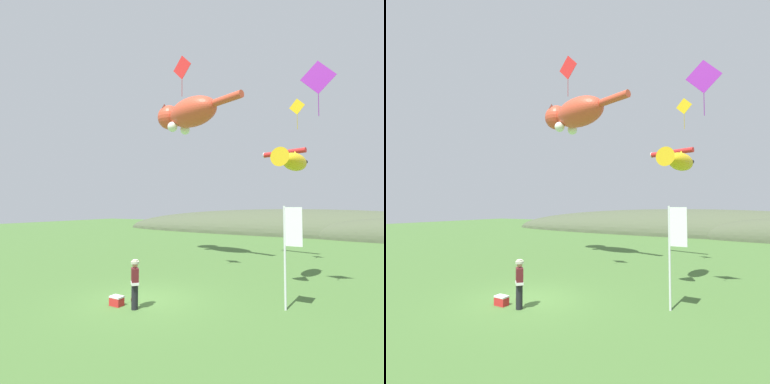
% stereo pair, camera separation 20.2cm
% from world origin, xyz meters
% --- Properties ---
extents(ground_plane, '(120.00, 120.00, 0.00)m').
position_xyz_m(ground_plane, '(0.00, 0.00, 0.00)').
color(ground_plane, '#477033').
extents(distant_hill_ridge, '(57.88, 14.33, 6.74)m').
position_xyz_m(distant_hill_ridge, '(1.46, 33.43, 0.00)').
color(distant_hill_ridge, '#4C563D').
rests_on(distant_hill_ridge, ground).
extents(festival_attendant, '(0.48, 0.48, 1.77)m').
position_xyz_m(festival_attendant, '(0.36, -0.90, 0.95)').
color(festival_attendant, black).
rests_on(festival_attendant, ground).
extents(kite_spool, '(0.13, 0.21, 0.21)m').
position_xyz_m(kite_spool, '(-0.23, -0.25, 0.11)').
color(kite_spool, olive).
rests_on(kite_spool, ground).
extents(picnic_cooler, '(0.50, 0.34, 0.36)m').
position_xyz_m(picnic_cooler, '(-0.50, -0.92, 0.18)').
color(picnic_cooler, red).
rests_on(picnic_cooler, ground).
extents(festival_banner_pole, '(0.66, 0.08, 3.74)m').
position_xyz_m(festival_banner_pole, '(5.31, 1.67, 2.45)').
color(festival_banner_pole, silver).
rests_on(festival_banner_pole, ground).
extents(kite_giant_cat, '(7.77, 3.54, 2.44)m').
position_xyz_m(kite_giant_cat, '(-3.34, 9.25, 10.51)').
color(kite_giant_cat, '#E04C33').
extents(kite_fish_windsock, '(1.30, 3.26, 0.98)m').
position_xyz_m(kite_fish_windsock, '(4.83, 5.08, 5.87)').
color(kite_fish_windsock, gold).
extents(kite_tube_streamer, '(3.18, 1.19, 0.44)m').
position_xyz_m(kite_tube_streamer, '(2.91, 12.23, 7.56)').
color(kite_tube_streamer, red).
extents(kite_diamond_gold, '(0.96, 0.27, 1.89)m').
position_xyz_m(kite_diamond_gold, '(4.41, 9.15, 9.73)').
color(kite_diamond_gold, yellow).
extents(kite_diamond_red, '(1.26, 0.32, 2.19)m').
position_xyz_m(kite_diamond_red, '(-0.41, 3.67, 11.00)').
color(kite_diamond_red, red).
extents(kite_diamond_violet, '(1.37, 0.12, 2.27)m').
position_xyz_m(kite_diamond_violet, '(6.22, 3.30, 8.91)').
color(kite_diamond_violet, purple).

